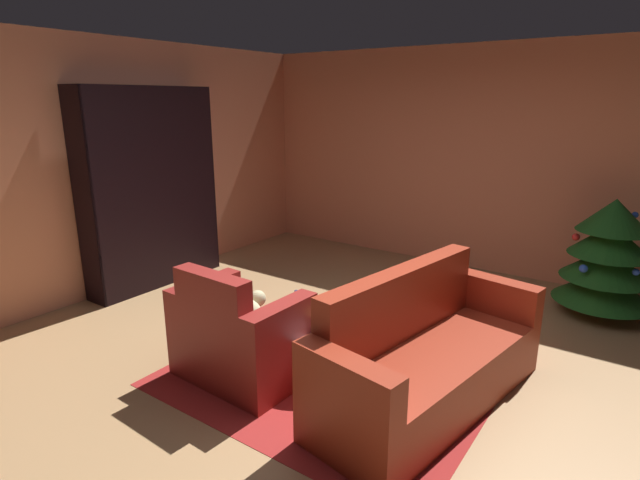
% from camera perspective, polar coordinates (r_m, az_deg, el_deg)
% --- Properties ---
extents(ground_plane, '(7.48, 7.48, 0.00)m').
position_cam_1_polar(ground_plane, '(4.06, 2.85, -14.99)').
color(ground_plane, '#A57D52').
extents(wall_back, '(6.28, 0.06, 2.70)m').
position_cam_1_polar(wall_back, '(6.42, 18.34, 8.53)').
color(wall_back, '#D6805B').
rests_on(wall_back, ground).
extents(wall_left, '(0.06, 6.35, 2.70)m').
position_cam_1_polar(wall_left, '(5.81, -24.07, 7.27)').
color(wall_left, '#D6805B').
rests_on(wall_left, ground).
extents(area_rug, '(2.33, 1.91, 0.01)m').
position_cam_1_polar(area_rug, '(4.02, 1.09, -15.26)').
color(area_rug, maroon).
rests_on(area_rug, ground).
extents(bookshelf_unit, '(0.34, 1.61, 2.21)m').
position_cam_1_polar(bookshelf_unit, '(5.97, -17.80, 5.82)').
color(bookshelf_unit, black).
rests_on(bookshelf_unit, ground).
extents(armchair_red, '(0.98, 0.70, 0.91)m').
position_cam_1_polar(armchair_red, '(3.92, -9.22, -10.95)').
color(armchair_red, maroon).
rests_on(armchair_red, ground).
extents(couch_red, '(1.04, 2.04, 0.93)m').
position_cam_1_polar(couch_red, '(3.68, 11.92, -13.16)').
color(couch_red, maroon).
rests_on(couch_red, ground).
extents(coffee_table, '(0.63, 0.63, 0.41)m').
position_cam_1_polar(coffee_table, '(3.91, -0.48, -10.22)').
color(coffee_table, black).
rests_on(coffee_table, ground).
extents(book_stack_on_table, '(0.21, 0.17, 0.12)m').
position_cam_1_polar(book_stack_on_table, '(3.81, -0.01, -9.17)').
color(book_stack_on_table, '#2A528C').
rests_on(book_stack_on_table, coffee_table).
extents(bottle_on_table, '(0.07, 0.07, 0.25)m').
position_cam_1_polar(bottle_on_table, '(3.93, -2.69, -7.80)').
color(bottle_on_table, navy).
rests_on(bottle_on_table, coffee_table).
extents(decorated_tree, '(0.92, 0.92, 1.17)m').
position_cam_1_polar(decorated_tree, '(5.61, 29.91, -1.75)').
color(decorated_tree, brown).
rests_on(decorated_tree, ground).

